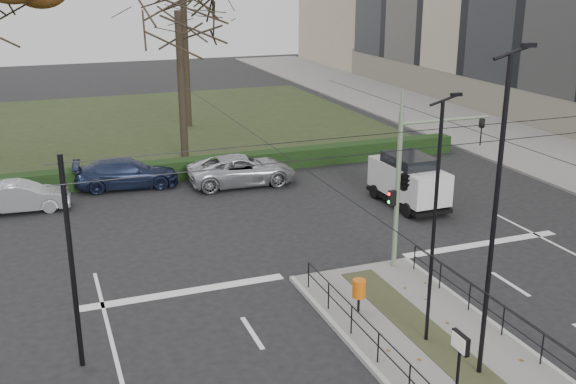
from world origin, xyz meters
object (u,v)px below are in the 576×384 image
parked_car_third (126,173)px  info_panel (459,353)px  streetlamp_median_near (495,218)px  bare_tree_near (178,22)px  traffic_light (406,178)px  white_van (408,179)px  litter_bin (359,289)px  parked_car_second (21,197)px  parked_car_fourth (242,170)px  streetlamp_median_far (435,222)px

parked_car_third → info_panel: bearing=-162.4°
streetlamp_median_near → bare_tree_near: bare_tree_near is taller
info_panel → streetlamp_median_near: 3.44m
traffic_light → white_van: 7.55m
white_van → streetlamp_median_near: bearing=-112.6°
traffic_light → streetlamp_median_near: 7.10m
litter_bin → info_panel: info_panel is taller
parked_car_second → parked_car_fourth: (10.52, 0.40, 0.07)m
parked_car_third → white_van: bearing=-116.4°
streetlamp_median_near → bare_tree_near: size_ratio=0.78×
traffic_light → info_panel: 9.05m
streetlamp_median_near → parked_car_fourth: size_ratio=1.57×
streetlamp_median_far → white_van: bearing=62.2°
parked_car_third → streetlamp_median_near: bearing=-156.9°
streetlamp_median_far → white_van: (5.81, 11.02, -2.54)m
streetlamp_median_near → parked_car_fourth: bearing=92.5°
traffic_light → streetlamp_median_near: size_ratio=0.66×
info_panel → parked_car_fourth: 20.27m
parked_car_third → parked_car_second: bearing=117.2°
info_panel → parked_car_third: 22.29m
streetlamp_median_far → parked_car_third: bearing=108.0°
parked_car_third → parked_car_fourth: size_ratio=0.93×
streetlamp_median_far → parked_car_fourth: bearing=91.4°
litter_bin → white_van: size_ratio=0.24×
parked_car_fourth → info_panel: bearing=180.0°
streetlamp_median_near → white_van: streetlamp_median_near is taller
streetlamp_median_near → parked_car_second: size_ratio=2.05×
parked_car_second → bare_tree_near: bare_tree_near is taller
parked_car_third → parked_car_fourth: bearing=-100.0°
litter_bin → parked_car_fourth: size_ratio=0.20×
traffic_light → parked_car_fourth: bearing=101.3°
traffic_light → parked_car_third: 15.91m
litter_bin → info_panel: 5.72m
streetlamp_median_far → info_panel: bearing=-111.7°
white_van → bare_tree_near: size_ratio=0.41×
parked_car_fourth → parked_car_second: bearing=94.8°
parked_car_second → info_panel: bearing=-150.4°
streetlamp_median_far → bare_tree_near: size_ratio=0.65×
parked_car_second → white_van: 17.60m
info_panel → parked_car_second: bearing=115.8°
streetlamp_median_far → parked_car_third: streetlamp_median_far is taller
streetlamp_median_far → streetlamp_median_near: bearing=-77.8°
streetlamp_median_near → parked_car_second: streetlamp_median_near is taller
litter_bin → info_panel: bearing=-92.7°
parked_car_second → bare_tree_near: (8.86, 6.33, 7.06)m
parked_car_fourth → bare_tree_near: bearing=18.3°
bare_tree_near → info_panel: bearing=-88.4°
streetlamp_median_near → bare_tree_near: 25.05m
white_van → litter_bin: bearing=-128.2°
white_van → bare_tree_near: (-7.88, 11.75, 6.50)m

